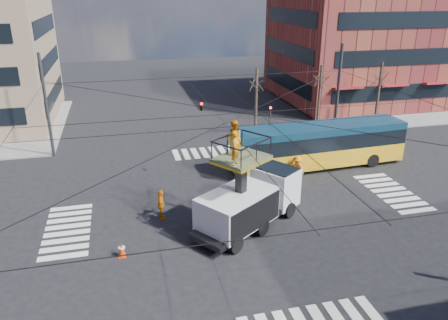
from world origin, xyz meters
TOP-DOWN VIEW (x-y plane):
  - ground at (0.00, 0.00)m, footprint 120.00×120.00m
  - sidewalk_ne at (21.00, 21.00)m, footprint 18.00×18.00m
  - crosswalks at (0.00, 0.00)m, footprint 22.40×22.40m
  - building_ne at (21.98, 23.98)m, footprint 20.06×16.06m
  - overhead_network at (-0.07, 0.40)m, footprint 24.24×24.24m
  - tree_a at (5.00, 13.50)m, footprint 2.00×2.00m
  - tree_b at (11.00, 13.50)m, footprint 2.00×2.00m
  - tree_c at (17.00, 13.50)m, footprint 2.00×2.00m
  - utility_truck at (-0.18, -1.82)m, footprint 7.05×5.90m
  - city_bus at (7.16, 5.15)m, footprint 12.97×3.34m
  - traffic_cone at (-7.15, -3.30)m, footprint 0.36×0.36m
  - worker_ground at (-4.85, -0.00)m, footprint 0.55×1.10m
  - flagger at (4.74, 3.28)m, footprint 1.16×1.28m

SIDE VIEW (x-z plane):
  - ground at x=0.00m, z-range 0.00..0.00m
  - crosswalks at x=0.00m, z-range 0.00..0.02m
  - sidewalk_ne at x=21.00m, z-range 0.00..0.12m
  - traffic_cone at x=-7.15m, z-range 0.00..0.78m
  - flagger at x=4.74m, z-range 0.00..1.73m
  - worker_ground at x=-4.85m, z-range 0.00..1.80m
  - city_bus at x=7.16m, z-range 0.13..3.33m
  - utility_truck at x=-0.18m, z-range -1.05..5.11m
  - overhead_network at x=-0.07m, z-range 0.29..8.29m
  - tree_a at x=5.00m, z-range 1.63..7.63m
  - tree_b at x=11.00m, z-range 1.63..7.63m
  - tree_c at x=17.00m, z-range 1.63..7.63m
  - building_ne at x=21.98m, z-range 0.00..14.00m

